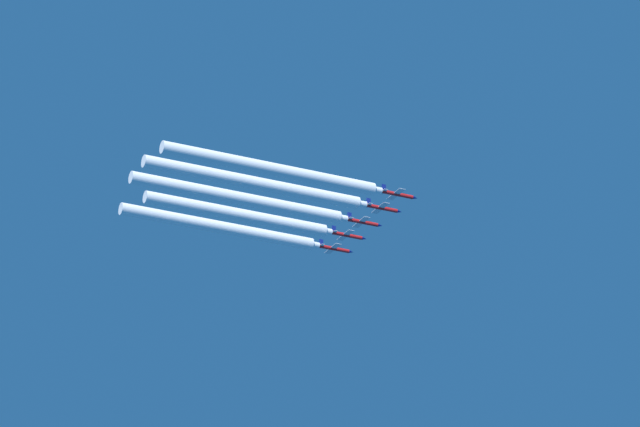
{
  "coord_description": "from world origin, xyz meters",
  "views": [
    {
      "loc": [
        466.03,
        -231.53,
        1.36
      ],
      "look_at": [
        -0.28,
        -12.69,
        235.01
      ],
      "focal_mm": 122.97,
      "sensor_mm": 36.0,
      "label": 1
    }
  ],
  "objects_px": {
    "jet_inner_right": "(383,208)",
    "jet_inner_left": "(348,235)",
    "jet_far_right": "(398,194)",
    "jet_center": "(364,222)",
    "jet_far_left": "(335,249)"
  },
  "relations": [
    {
      "from": "jet_inner_right",
      "to": "jet_inner_left",
      "type": "bearing_deg",
      "value": -178.35
    },
    {
      "from": "jet_inner_right",
      "to": "jet_far_right",
      "type": "relative_size",
      "value": 1.0
    },
    {
      "from": "jet_inner_right",
      "to": "jet_far_right",
      "type": "bearing_deg",
      "value": -2.52
    },
    {
      "from": "jet_center",
      "to": "jet_inner_right",
      "type": "bearing_deg",
      "value": 3.24
    },
    {
      "from": "jet_far_left",
      "to": "jet_inner_right",
      "type": "distance_m",
      "value": 29.12
    },
    {
      "from": "jet_far_left",
      "to": "jet_inner_left",
      "type": "distance_m",
      "value": 9.65
    },
    {
      "from": "jet_center",
      "to": "jet_far_right",
      "type": "relative_size",
      "value": 1.0
    },
    {
      "from": "jet_inner_left",
      "to": "jet_far_right",
      "type": "relative_size",
      "value": 1.0
    },
    {
      "from": "jet_far_left",
      "to": "jet_inner_left",
      "type": "height_order",
      "value": "jet_far_left"
    },
    {
      "from": "jet_far_right",
      "to": "jet_center",
      "type": "bearing_deg",
      "value": -179.57
    },
    {
      "from": "jet_inner_left",
      "to": "jet_inner_right",
      "type": "height_order",
      "value": "jet_inner_left"
    },
    {
      "from": "jet_inner_left",
      "to": "jet_far_right",
      "type": "distance_m",
      "value": 29.11
    },
    {
      "from": "jet_inner_right",
      "to": "jet_far_left",
      "type": "bearing_deg",
      "value": 179.47
    },
    {
      "from": "jet_far_right",
      "to": "jet_inner_left",
      "type": "bearing_deg",
      "value": -179.73
    },
    {
      "from": "jet_far_left",
      "to": "jet_far_right",
      "type": "distance_m",
      "value": 38.73
    }
  ]
}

